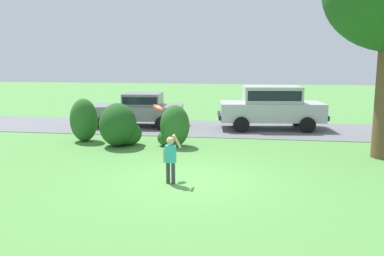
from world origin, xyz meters
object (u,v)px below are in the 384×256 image
(parked_sedan, at_px, (139,108))
(parked_suv, at_px, (271,105))
(child_thrower, at_px, (171,156))
(frisbee, at_px, (158,107))

(parked_sedan, bearing_deg, parked_suv, 2.05)
(parked_sedan, xyz_separation_m, child_thrower, (3.23, -8.37, -0.13))
(frisbee, bearing_deg, parked_sedan, 109.85)
(parked_suv, bearing_deg, child_thrower, -108.12)
(parked_suv, distance_m, child_thrower, 9.04)
(child_thrower, xyz_separation_m, frisbee, (-0.50, 0.83, 1.13))
(parked_suv, xyz_separation_m, frisbee, (-3.31, -7.76, 0.77))
(parked_sedan, height_order, parked_suv, parked_suv)
(child_thrower, relative_size, frisbee, 4.58)
(parked_sedan, relative_size, parked_suv, 0.93)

